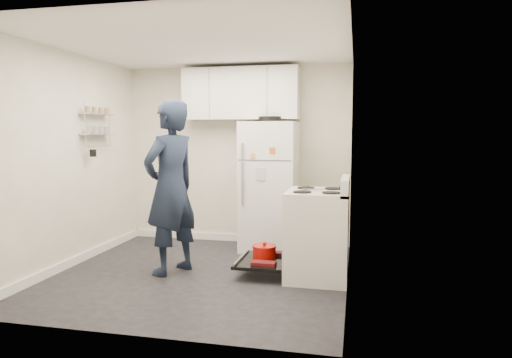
% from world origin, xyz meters
% --- Properties ---
extents(room, '(3.21, 3.21, 2.51)m').
position_xyz_m(room, '(-0.03, 0.03, 1.21)').
color(room, black).
rests_on(room, ground).
extents(electric_range, '(0.66, 0.76, 1.10)m').
position_xyz_m(electric_range, '(1.26, 0.15, 0.47)').
color(electric_range, silver).
rests_on(electric_range, ground).
extents(open_oven_door, '(0.55, 0.70, 0.22)m').
position_xyz_m(open_oven_door, '(0.68, 0.18, 0.18)').
color(open_oven_door, black).
rests_on(open_oven_door, ground).
extents(refrigerator, '(0.72, 0.74, 1.78)m').
position_xyz_m(refrigerator, '(0.54, 1.25, 0.86)').
color(refrigerator, white).
rests_on(refrigerator, ground).
extents(upper_cabinets, '(1.60, 0.33, 0.70)m').
position_xyz_m(upper_cabinets, '(0.10, 1.43, 2.10)').
color(upper_cabinets, silver).
rests_on(upper_cabinets, room).
extents(wall_shelf_rack, '(0.14, 0.60, 0.61)m').
position_xyz_m(wall_shelf_rack, '(-1.52, 0.49, 1.68)').
color(wall_shelf_rack, '#B2B2B7').
rests_on(wall_shelf_rack, room).
extents(person, '(0.71, 0.83, 1.93)m').
position_xyz_m(person, '(-0.33, -0.02, 0.96)').
color(person, '#161F32').
rests_on(person, ground).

